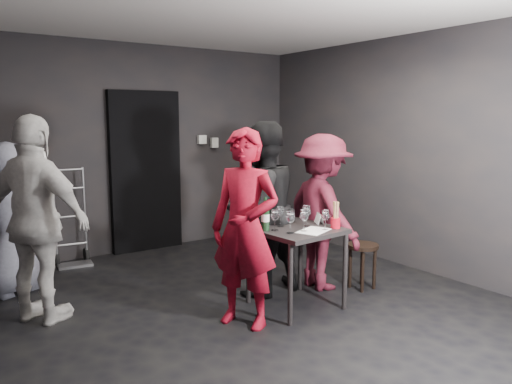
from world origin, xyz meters
TOP-DOWN VIEW (x-y plane):
  - floor at (0.00, 0.00)m, footprint 4.50×5.00m
  - ceiling at (0.00, 0.00)m, footprint 4.50×5.00m
  - wall_back at (0.00, 2.50)m, footprint 4.50×0.04m
  - wall_right at (2.25, 0.00)m, footprint 0.04×5.00m
  - doorway at (0.00, 2.44)m, footprint 0.95×0.10m
  - wallbox_upper at (0.85, 2.45)m, footprint 0.12×0.06m
  - wallbox_lower at (1.05, 2.45)m, footprint 0.10×0.06m
  - hand_truck at (-1.02, 2.29)m, footprint 0.39×0.33m
  - tasting_table at (0.35, -0.27)m, footprint 0.72×0.72m
  - stool at (1.22, -0.29)m, footprint 0.32×0.32m
  - server_red at (-0.27, -0.35)m, footprint 0.72×0.82m
  - woman_black at (0.29, 0.20)m, footprint 1.01×0.62m
  - man_maroon at (0.90, -0.01)m, footprint 0.59×1.13m
  - bystander_cream at (-1.69, 0.71)m, footprint 1.20×1.37m
  - bystander_grey at (-1.77, 1.61)m, footprint 0.87×0.70m
  - tasting_mat at (0.40, -0.46)m, footprint 0.38×0.32m
  - wine_glass_a at (0.17, -0.41)m, footprint 0.10×0.10m
  - wine_glass_b at (0.12, -0.24)m, footprint 0.10×0.10m
  - wine_glass_c at (0.27, -0.13)m, footprint 0.09×0.09m
  - wine_glass_d at (0.32, -0.42)m, footprint 0.09×0.09m
  - wine_glass_e at (0.51, -0.49)m, footprint 0.08×0.08m
  - wine_glass_f at (0.46, -0.28)m, footprint 0.11×0.11m
  - wine_bottle at (0.05, -0.20)m, footprint 0.07×0.07m
  - breadstick_cup at (0.64, -0.48)m, footprint 0.09×0.09m
  - reserved_card at (0.64, -0.24)m, footprint 0.13×0.15m

SIDE VIEW (x-z plane):
  - floor at x=0.00m, z-range -0.01..0.01m
  - hand_truck at x=-1.02m, z-range -0.37..0.80m
  - stool at x=1.22m, z-range 0.13..0.60m
  - tasting_table at x=0.35m, z-range 0.28..1.03m
  - tasting_mat at x=0.40m, z-range 0.75..0.75m
  - bystander_grey at x=-1.77m, z-range 0.00..1.56m
  - reserved_card at x=0.64m, z-range 0.75..0.85m
  - man_maroon at x=0.90m, z-range 0.00..1.70m
  - wine_glass_e at x=0.51m, z-range 0.75..0.95m
  - wine_glass_c at x=0.27m, z-range 0.75..0.96m
  - wine_glass_b at x=0.12m, z-range 0.75..0.96m
  - wine_glass_d at x=0.32m, z-range 0.75..0.97m
  - wine_glass_a at x=0.17m, z-range 0.75..0.97m
  - wine_glass_f at x=0.46m, z-range 0.75..0.97m
  - wine_bottle at x=0.05m, z-range 0.71..1.02m
  - breadstick_cup at x=0.64m, z-range 0.74..1.00m
  - server_red at x=-0.27m, z-range 0.00..1.88m
  - woman_black at x=0.29m, z-range 0.00..1.98m
  - doorway at x=0.00m, z-range 0.00..2.10m
  - bystander_cream at x=-1.69m, z-range 0.00..2.14m
  - wall_back at x=0.00m, z-range 0.00..2.70m
  - wall_right at x=2.25m, z-range 0.00..2.70m
  - wallbox_lower at x=1.05m, z-range 1.33..1.47m
  - wallbox_upper at x=0.85m, z-range 1.39..1.51m
  - ceiling at x=0.00m, z-range 2.69..2.71m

